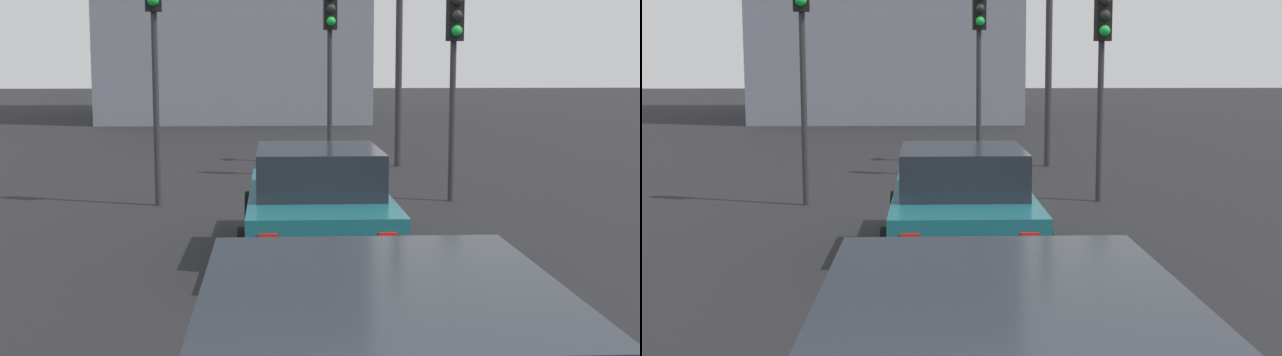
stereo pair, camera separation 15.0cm
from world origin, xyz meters
The scene contains 5 objects.
car_teal_lead centered at (10.25, -0.09, 0.71)m, with size 4.61×2.02×1.45m.
traffic_light_near_left centered at (14.34, 2.55, 3.10)m, with size 0.32×0.30×4.33m.
traffic_light_near_right centered at (14.55, -2.80, 2.76)m, with size 0.32×0.30×3.83m.
traffic_light_far_left centered at (17.97, -0.77, 2.98)m, with size 0.32×0.30×4.14m.
street_lamp_kerbside centered at (20.02, -2.58, 3.76)m, with size 0.56×0.36×6.26m.
Camera 2 is at (-1.28, 0.35, 2.59)m, focal length 49.23 mm.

